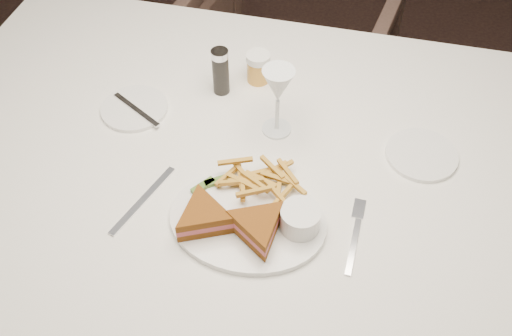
% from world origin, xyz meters
% --- Properties ---
extents(ground, '(5.00, 5.00, 0.00)m').
position_xyz_m(ground, '(0.00, 0.00, 0.00)').
color(ground, black).
rests_on(ground, ground).
extents(table, '(1.76, 1.28, 0.75)m').
position_xyz_m(table, '(-0.09, -0.34, 0.38)').
color(table, white).
rests_on(table, ground).
extents(chair_far, '(0.85, 0.82, 0.72)m').
position_xyz_m(chair_far, '(-0.09, 0.46, 0.36)').
color(chair_far, '#423029').
rests_on(chair_far, ground).
extents(table_setting, '(0.84, 0.67, 0.18)m').
position_xyz_m(table_setting, '(-0.09, -0.40, 0.79)').
color(table_setting, white).
rests_on(table_setting, table).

